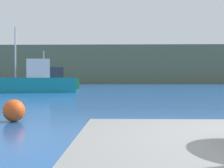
{
  "coord_description": "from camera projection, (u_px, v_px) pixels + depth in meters",
  "views": [
    {
      "loc": [
        -1.44,
        -2.65,
        1.21
      ],
      "look_at": [
        -2.05,
        17.7,
        0.84
      ],
      "focal_mm": 56.15,
      "sensor_mm": 36.0,
      "label": 1
    }
  ],
  "objects": [
    {
      "name": "hillside_backdrop",
      "position": [
        129.0,
        66.0,
        76.78
      ],
      "size": [
        140.0,
        17.05,
        7.71
      ],
      "primitive_type": "cube",
      "color": "#5B664C",
      "rests_on": "ground"
    },
    {
      "name": "fishing_boat_teal",
      "position": [
        38.0,
        81.0,
        28.38
      ],
      "size": [
        6.15,
        2.82,
        5.26
      ],
      "rotation": [
        0.0,
        0.0,
        3.36
      ],
      "color": "teal",
      "rests_on": "ground"
    },
    {
      "name": "fishing_boat_green",
      "position": [
        56.0,
        81.0,
        39.07
      ],
      "size": [
        5.03,
        3.01,
        4.16
      ],
      "rotation": [
        0.0,
        0.0,
        3.46
      ],
      "color": "#1E8C4C",
      "rests_on": "ground"
    },
    {
      "name": "mooring_buoy",
      "position": [
        14.0,
        111.0,
        9.58
      ],
      "size": [
        0.61,
        0.61,
        0.61
      ],
      "primitive_type": "sphere",
      "color": "#E54C19",
      "rests_on": "ground"
    }
  ]
}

